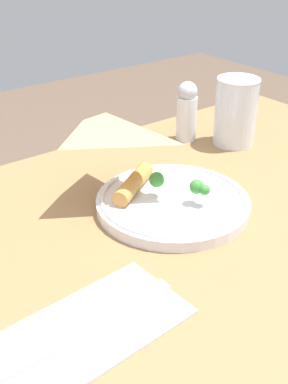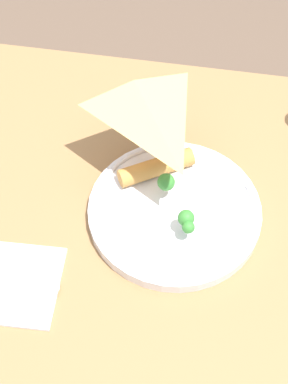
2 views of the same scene
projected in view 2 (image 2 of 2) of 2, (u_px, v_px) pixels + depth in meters
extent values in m
cube|color=olive|center=(68.00, 244.00, 0.74)|extent=(1.25, 0.67, 0.03)
cylinder|color=white|center=(174.00, 212.00, 0.74)|extent=(0.22, 0.22, 0.02)
torus|color=white|center=(175.00, 207.00, 0.73)|extent=(0.21, 0.21, 0.01)
pyramid|color=#E0B266|center=(180.00, 213.00, 0.72)|extent=(0.17, 0.18, 0.02)
cylinder|color=#C68942|center=(156.00, 167.00, 0.76)|extent=(0.10, 0.07, 0.02)
sphere|color=#388433|center=(188.00, 227.00, 0.69)|extent=(0.02, 0.02, 0.02)
sphere|color=#388433|center=(186.00, 218.00, 0.70)|extent=(0.02, 0.02, 0.02)
sphere|color=#388433|center=(166.00, 182.00, 0.73)|extent=(0.02, 0.02, 0.02)
cube|color=silver|center=(4.00, 282.00, 0.69)|extent=(0.13, 0.02, 0.00)
ellipsoid|color=silver|center=(54.00, 288.00, 0.68)|extent=(0.02, 0.02, 0.00)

